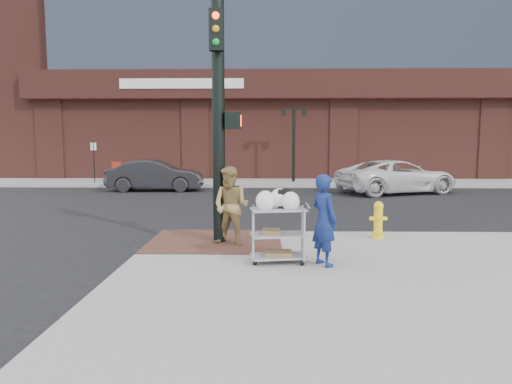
{
  "coord_description": "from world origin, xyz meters",
  "views": [
    {
      "loc": [
        0.46,
        -8.69,
        2.25
      ],
      "look_at": [
        0.28,
        0.53,
        1.25
      ],
      "focal_mm": 32.0,
      "sensor_mm": 36.0,
      "label": 1
    }
  ],
  "objects_px": {
    "lamp_post": "(294,136)",
    "minivan_white": "(397,177)",
    "traffic_signal_pole": "(219,114)",
    "sedan_dark": "(155,175)",
    "utility_cart": "(278,230)",
    "pedestrian_tan": "(231,206)",
    "fire_hydrant": "(378,219)",
    "woman_blue": "(324,220)"
  },
  "relations": [
    {
      "from": "lamp_post",
      "to": "minivan_white",
      "type": "distance_m",
      "value": 6.44
    },
    {
      "from": "traffic_signal_pole",
      "to": "sedan_dark",
      "type": "height_order",
      "value": "traffic_signal_pole"
    },
    {
      "from": "lamp_post",
      "to": "utility_cart",
      "type": "xyz_separation_m",
      "value": [
        -1.3,
        -16.84,
        -1.88
      ]
    },
    {
      "from": "utility_cart",
      "to": "sedan_dark",
      "type": "bearing_deg",
      "value": 111.97
    },
    {
      "from": "utility_cart",
      "to": "pedestrian_tan",
      "type": "bearing_deg",
      "value": 124.24
    },
    {
      "from": "sedan_dark",
      "to": "fire_hydrant",
      "type": "xyz_separation_m",
      "value": [
        7.63,
        -11.15,
        -0.16
      ]
    },
    {
      "from": "lamp_post",
      "to": "traffic_signal_pole",
      "type": "xyz_separation_m",
      "value": [
        -2.48,
        -15.23,
        0.21
      ]
    },
    {
      "from": "traffic_signal_pole",
      "to": "sedan_dark",
      "type": "relative_size",
      "value": 1.14
    },
    {
      "from": "pedestrian_tan",
      "to": "fire_hydrant",
      "type": "height_order",
      "value": "pedestrian_tan"
    },
    {
      "from": "pedestrian_tan",
      "to": "fire_hydrant",
      "type": "relative_size",
      "value": 1.98
    },
    {
      "from": "pedestrian_tan",
      "to": "fire_hydrant",
      "type": "xyz_separation_m",
      "value": [
        3.2,
        0.77,
        -0.39
      ]
    },
    {
      "from": "lamp_post",
      "to": "traffic_signal_pole",
      "type": "relative_size",
      "value": 0.8
    },
    {
      "from": "traffic_signal_pole",
      "to": "minivan_white",
      "type": "xyz_separation_m",
      "value": [
        6.8,
        10.83,
        -2.09
      ]
    },
    {
      "from": "lamp_post",
      "to": "sedan_dark",
      "type": "relative_size",
      "value": 0.91
    },
    {
      "from": "fire_hydrant",
      "to": "utility_cart",
      "type": "bearing_deg",
      "value": -136.76
    },
    {
      "from": "minivan_white",
      "to": "utility_cart",
      "type": "relative_size",
      "value": 4.12
    },
    {
      "from": "pedestrian_tan",
      "to": "minivan_white",
      "type": "relative_size",
      "value": 0.3
    },
    {
      "from": "lamp_post",
      "to": "utility_cart",
      "type": "height_order",
      "value": "lamp_post"
    },
    {
      "from": "lamp_post",
      "to": "fire_hydrant",
      "type": "bearing_deg",
      "value": -86.24
    },
    {
      "from": "woman_blue",
      "to": "pedestrian_tan",
      "type": "bearing_deg",
      "value": 18.21
    },
    {
      "from": "traffic_signal_pole",
      "to": "minivan_white",
      "type": "relative_size",
      "value": 0.94
    },
    {
      "from": "woman_blue",
      "to": "fire_hydrant",
      "type": "distance_m",
      "value": 2.75
    },
    {
      "from": "traffic_signal_pole",
      "to": "woman_blue",
      "type": "bearing_deg",
      "value": -42.1
    },
    {
      "from": "traffic_signal_pole",
      "to": "woman_blue",
      "type": "xyz_separation_m",
      "value": [
        1.95,
        -1.76,
        -1.89
      ]
    },
    {
      "from": "lamp_post",
      "to": "minivan_white",
      "type": "relative_size",
      "value": 0.75
    },
    {
      "from": "minivan_white",
      "to": "fire_hydrant",
      "type": "bearing_deg",
      "value": 141.63
    },
    {
      "from": "lamp_post",
      "to": "pedestrian_tan",
      "type": "relative_size",
      "value": 2.47
    },
    {
      "from": "traffic_signal_pole",
      "to": "minivan_white",
      "type": "bearing_deg",
      "value": 57.88
    },
    {
      "from": "lamp_post",
      "to": "sedan_dark",
      "type": "xyz_separation_m",
      "value": [
        -6.66,
        -3.55,
        -1.89
      ]
    },
    {
      "from": "sedan_dark",
      "to": "utility_cart",
      "type": "bearing_deg",
      "value": -160.64
    },
    {
      "from": "utility_cart",
      "to": "fire_hydrant",
      "type": "distance_m",
      "value": 3.12
    },
    {
      "from": "pedestrian_tan",
      "to": "traffic_signal_pole",
      "type": "bearing_deg",
      "value": 157.62
    },
    {
      "from": "woman_blue",
      "to": "pedestrian_tan",
      "type": "relative_size",
      "value": 0.97
    },
    {
      "from": "lamp_post",
      "to": "woman_blue",
      "type": "bearing_deg",
      "value": -91.76
    },
    {
      "from": "pedestrian_tan",
      "to": "utility_cart",
      "type": "xyz_separation_m",
      "value": [
        0.93,
        -1.36,
        -0.22
      ]
    },
    {
      "from": "traffic_signal_pole",
      "to": "woman_blue",
      "type": "distance_m",
      "value": 3.24
    },
    {
      "from": "sedan_dark",
      "to": "minivan_white",
      "type": "bearing_deg",
      "value": -96.99
    },
    {
      "from": "sedan_dark",
      "to": "traffic_signal_pole",
      "type": "bearing_deg",
      "value": -162.88
    },
    {
      "from": "traffic_signal_pole",
      "to": "sedan_dark",
      "type": "bearing_deg",
      "value": 109.73
    },
    {
      "from": "sedan_dark",
      "to": "minivan_white",
      "type": "relative_size",
      "value": 0.82
    },
    {
      "from": "pedestrian_tan",
      "to": "woman_blue",
      "type": "bearing_deg",
      "value": -18.55
    },
    {
      "from": "pedestrian_tan",
      "to": "fire_hydrant",
      "type": "distance_m",
      "value": 3.31
    }
  ]
}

